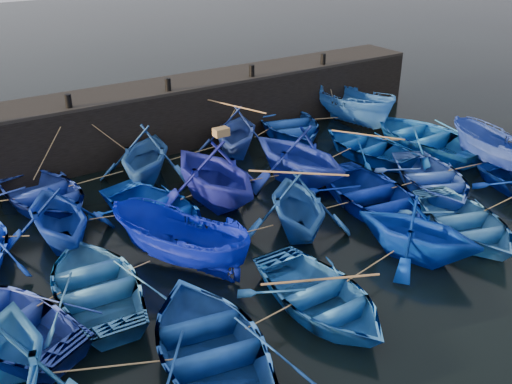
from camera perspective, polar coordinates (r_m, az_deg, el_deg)
ground at (r=17.05m, az=5.97°, el=-6.09°), size 120.00×120.00×0.00m
quay_wall at (r=24.71m, az=-9.44°, el=7.40°), size 26.00×2.50×2.50m
quay_top at (r=24.33m, az=-9.67°, el=10.32°), size 26.00×2.50×0.12m
bollard_1 at (r=22.16m, az=-18.25°, el=8.65°), size 0.24×0.24×0.50m
bollard_2 at (r=23.46m, az=-8.79°, el=10.58°), size 0.24×0.24×0.50m
bollard_3 at (r=25.32m, az=-0.43°, el=12.03°), size 0.24×0.24×0.50m
bollard_4 at (r=27.64m, az=6.73°, el=13.07°), size 0.24×0.24×0.50m
boat_1 at (r=20.59m, az=-20.55°, el=-0.17°), size 4.41×5.45×1.00m
boat_2 at (r=21.52m, az=-11.06°, el=3.80°), size 5.07×5.20×2.08m
boat_3 at (r=23.50m, az=-1.97°, el=6.14°), size 4.99×5.06×2.02m
boat_4 at (r=25.76m, az=3.24°, el=6.84°), size 5.08×6.09×1.09m
boat_5 at (r=27.23m, az=9.66°, el=8.46°), size 2.13×4.96×1.88m
boat_7 at (r=17.94m, az=-19.20°, el=-2.10°), size 3.39×3.90×2.01m
boat_8 at (r=18.68m, az=-10.00°, el=-1.64°), size 4.27×5.21×0.94m
boat_9 at (r=19.29m, az=-4.17°, el=2.09°), size 4.15×4.76×2.42m
boat_10 at (r=20.78m, az=4.33°, el=3.82°), size 4.37×4.91×2.36m
boat_11 at (r=23.86m, az=11.01°, el=4.54°), size 3.53×4.64×0.90m
boat_12 at (r=25.18m, az=16.49°, el=5.40°), size 4.06×5.63×1.16m
boat_14 at (r=15.42m, az=-15.70°, el=-8.76°), size 3.66×4.87×0.96m
boat_15 at (r=15.99m, az=-7.67°, el=-5.02°), size 3.62×4.57×1.68m
boat_16 at (r=17.53m, az=4.15°, el=-1.21°), size 4.66×4.92×2.03m
boat_17 at (r=19.54m, az=11.60°, el=-0.31°), size 4.35×5.54×1.05m
boat_18 at (r=21.46m, az=17.19°, el=1.35°), size 4.82×5.49×0.95m
boat_19 at (r=23.72m, az=23.05°, el=3.76°), size 1.70×4.38×1.69m
boat_21 at (r=13.01m, az=-4.49°, el=-14.95°), size 4.50×5.63×1.04m
boat_22 at (r=14.56m, az=6.42°, el=-10.25°), size 3.20×4.45×0.92m
boat_23 at (r=16.87m, az=15.89°, el=-3.62°), size 4.28×4.57×1.93m
boat_24 at (r=18.84m, az=20.19°, el=-2.74°), size 4.35×5.18×0.92m
wooden_crate at (r=18.92m, az=-3.51°, el=6.01°), size 0.50×0.34×0.27m
mooring_ropes at (r=20.22m, az=-3.19°, el=2.29°), size 18.33×12.01×2.10m
loose_oars at (r=19.37m, az=4.90°, el=3.10°), size 10.31×12.11×1.19m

